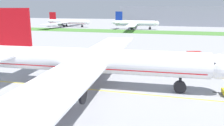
% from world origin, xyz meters
% --- Properties ---
extents(ground_plane, '(600.00, 600.00, 0.00)m').
position_xyz_m(ground_plane, '(0.00, 0.00, 0.00)').
color(ground_plane, '#9E9EA3').
rests_on(ground_plane, ground).
extents(apron_taxi_line, '(280.00, 0.36, 0.01)m').
position_xyz_m(apron_taxi_line, '(0.00, -3.67, 0.00)').
color(apron_taxi_line, yellow).
rests_on(apron_taxi_line, ground).
extents(grass_median_strip, '(320.00, 24.00, 0.10)m').
position_xyz_m(grass_median_strip, '(0.00, 117.35, 0.05)').
color(grass_median_strip, '#4C8438').
rests_on(grass_median_strip, ground).
extents(airliner_foreground, '(53.94, 86.32, 16.56)m').
position_xyz_m(airliner_foreground, '(4.73, -1.72, 5.62)').
color(airliner_foreground, white).
rests_on(airliner_foreground, ground).
extents(ground_crew_wingwalker_port, '(0.45, 0.50, 1.66)m').
position_xyz_m(ground_crew_wingwalker_port, '(-2.93, -10.71, 1.01)').
color(ground_crew_wingwalker_port, black).
rests_on(ground_crew_wingwalker_port, ground).
extents(service_truck_baggage_loader, '(6.53, 3.64, 3.12)m').
position_xyz_m(service_truck_baggage_loader, '(0.36, 33.06, 1.66)').
color(service_truck_baggage_loader, white).
rests_on(service_truck_baggage_loader, ground).
extents(service_truck_fuel_bowser, '(6.11, 3.82, 2.91)m').
position_xyz_m(service_truck_fuel_bowser, '(27.28, 30.32, 1.58)').
color(service_truck_fuel_bowser, '#B21E19').
rests_on(service_truck_fuel_bowser, ground).
extents(parked_airliner_far_left, '(44.01, 71.20, 12.83)m').
position_xyz_m(parked_airliner_far_left, '(-70.28, 144.67, 4.36)').
color(parked_airliner_far_left, white).
rests_on(parked_airliner_far_left, ground).
extents(parked_airliner_far_centre, '(38.17, 59.80, 13.80)m').
position_xyz_m(parked_airliner_far_centre, '(-8.10, 134.74, 4.68)').
color(parked_airliner_far_centre, white).
rests_on(parked_airliner_far_centre, ground).
extents(terminal_building, '(100.67, 20.00, 18.00)m').
position_xyz_m(terminal_building, '(21.52, 184.89, 9.00)').
color(terminal_building, gray).
rests_on(terminal_building, ground).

